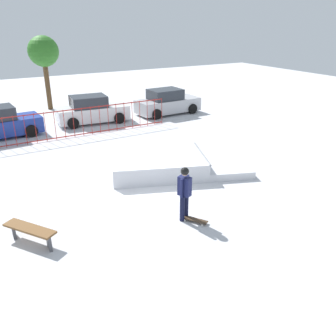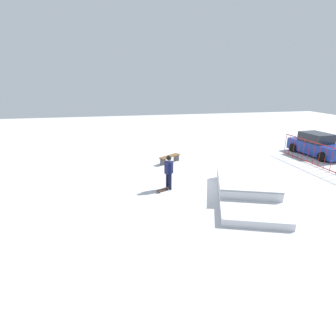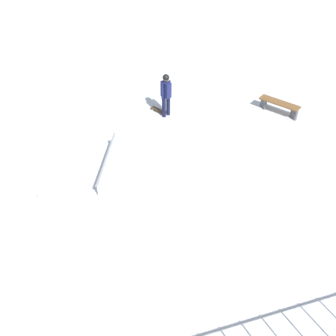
# 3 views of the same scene
# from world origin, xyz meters

# --- Properties ---
(ground_plane) EXTENTS (60.00, 60.00, 0.00)m
(ground_plane) POSITION_xyz_m (0.00, 0.00, 0.00)
(ground_plane) COLOR silver
(skate_ramp) EXTENTS (5.97, 4.32, 0.74)m
(skate_ramp) POSITION_xyz_m (1.55, 1.03, 0.32)
(skate_ramp) COLOR silver
(skate_ramp) RESTS_ON ground
(skater) EXTENTS (0.40, 0.44, 1.73)m
(skater) POSITION_xyz_m (0.09, -2.41, 1.01)
(skater) COLOR black
(skater) RESTS_ON ground
(skateboard) EXTENTS (0.60, 0.78, 0.09)m
(skateboard) POSITION_xyz_m (0.29, -2.73, 0.08)
(skateboard) COLOR #3F2D1E
(skateboard) RESTS_ON ground
(park_bench) EXTENTS (1.24, 1.54, 0.48)m
(park_bench) POSITION_xyz_m (-4.24, -1.41, 0.36)
(park_bench) COLOR brown
(park_bench) RESTS_ON ground
(parked_car_blue) EXTENTS (4.22, 2.18, 1.60)m
(parked_car_blue) POSITION_xyz_m (-3.89, 9.32, 0.72)
(parked_car_blue) COLOR #1E3899
(parked_car_blue) RESTS_ON ground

